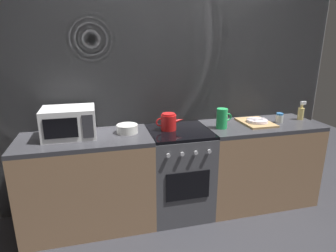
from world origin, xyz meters
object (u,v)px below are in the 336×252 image
(kettle, at_px, (169,122))
(spray_bottle, at_px, (301,112))
(spice_jar, at_px, (279,118))
(stove_unit, at_px, (179,172))
(dish_pile, at_px, (256,122))
(mixing_bowl, at_px, (127,129))
(pitcher, at_px, (222,118))
(microwave, at_px, (69,122))

(kettle, bearing_deg, spray_bottle, 0.28)
(spice_jar, bearing_deg, stove_unit, 179.43)
(stove_unit, height_order, spray_bottle, spray_bottle)
(kettle, relative_size, dish_pile, 0.71)
(mixing_bowl, xyz_separation_m, spray_bottle, (1.92, -0.00, 0.04))
(pitcher, bearing_deg, dish_pile, 7.83)
(mixing_bowl, height_order, spice_jar, spice_jar)
(mixing_bowl, height_order, spray_bottle, spray_bottle)
(kettle, height_order, mixing_bowl, kettle)
(microwave, xyz_separation_m, kettle, (0.92, -0.02, -0.05))
(mixing_bowl, bearing_deg, spray_bottle, -0.04)
(spice_jar, xyz_separation_m, spray_bottle, (0.31, 0.05, 0.03))
(kettle, xyz_separation_m, spice_jar, (1.20, -0.05, -0.03))
(stove_unit, xyz_separation_m, pitcher, (0.43, -0.04, 0.55))
(kettle, height_order, spice_jar, kettle)
(kettle, distance_m, spice_jar, 1.21)
(mixing_bowl, bearing_deg, dish_pile, -1.17)
(mixing_bowl, xyz_separation_m, dish_pile, (1.35, -0.03, -0.02))
(microwave, bearing_deg, spray_bottle, -0.31)
(stove_unit, relative_size, mixing_bowl, 4.50)
(stove_unit, distance_m, spray_bottle, 1.51)
(spray_bottle, bearing_deg, dish_pile, -177.32)
(pitcher, distance_m, spice_jar, 0.68)
(dish_pile, bearing_deg, spice_jar, -6.35)
(kettle, relative_size, pitcher, 1.42)
(stove_unit, relative_size, spray_bottle, 4.43)
(microwave, relative_size, spice_jar, 4.38)
(mixing_bowl, bearing_deg, spice_jar, -1.99)
(dish_pile, height_order, spray_bottle, spray_bottle)
(microwave, distance_m, pitcher, 1.45)
(microwave, bearing_deg, pitcher, -3.85)
(mixing_bowl, xyz_separation_m, pitcher, (0.93, -0.09, 0.06))
(mixing_bowl, distance_m, dish_pile, 1.35)
(spice_jar, bearing_deg, pitcher, -177.51)
(kettle, bearing_deg, dish_pile, -1.14)
(pitcher, bearing_deg, stove_unit, 174.63)
(stove_unit, xyz_separation_m, spray_bottle, (1.41, 0.04, 0.53))
(spray_bottle, bearing_deg, mixing_bowl, 179.96)
(dish_pile, bearing_deg, spray_bottle, 2.68)
(mixing_bowl, relative_size, spray_bottle, 0.99)
(mixing_bowl, distance_m, spray_bottle, 1.92)
(spice_jar, height_order, spray_bottle, spray_bottle)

